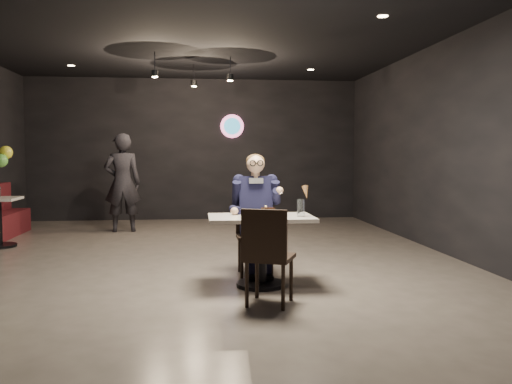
{
  "coord_description": "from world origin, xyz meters",
  "views": [
    {
      "loc": [
        0.05,
        -7.2,
        1.4
      ],
      "look_at": [
        0.73,
        -0.96,
        0.96
      ],
      "focal_mm": 38.0,
      "sensor_mm": 36.0,
      "label": 1
    }
  ],
  "objects": [
    {
      "name": "pendant_lights",
      "position": [
        0.0,
        2.0,
        2.88
      ],
      "size": [
        1.4,
        1.2,
        0.36
      ],
      "primitive_type": "cube",
      "color": "black",
      "rests_on": "floor"
    },
    {
      "name": "floor",
      "position": [
        0.0,
        0.0,
        0.0
      ],
      "size": [
        9.0,
        9.0,
        0.0
      ],
      "primitive_type": "plane",
      "color": "#6D635B",
      "rests_on": "ground"
    },
    {
      "name": "mint_leaf",
      "position": [
        0.76,
        -1.67,
        0.84
      ],
      "size": [
        0.07,
        0.04,
        0.01
      ],
      "primitive_type": "ellipsoid",
      "color": "#2A802C",
      "rests_on": "cake_slice"
    },
    {
      "name": "cake_slice",
      "position": [
        0.78,
        -1.67,
        0.8
      ],
      "size": [
        0.14,
        0.13,
        0.08
      ],
      "primitive_type": "cube",
      "rotation": [
        0.0,
        0.0,
        0.35
      ],
      "color": "black",
      "rests_on": "dessert_plate"
    },
    {
      "name": "sundae_glass",
      "position": [
        1.13,
        -1.63,
        0.84
      ],
      "size": [
        0.08,
        0.08,
        0.18
      ],
      "primitive_type": "cylinder",
      "color": "silver",
      "rests_on": "main_table"
    },
    {
      "name": "seated_man",
      "position": [
        0.71,
        -1.01,
        0.72
      ],
      "size": [
        0.6,
        0.8,
        1.44
      ],
      "primitive_type": "cube",
      "color": "black",
      "rests_on": "floor"
    },
    {
      "name": "wafer_cone",
      "position": [
        1.18,
        -1.64,
        1.0
      ],
      "size": [
        0.08,
        0.08,
        0.14
      ],
      "primitive_type": "cone",
      "rotation": [
        0.0,
        0.0,
        0.26
      ],
      "color": "#B87C4B",
      "rests_on": "sundae_glass"
    },
    {
      "name": "main_table",
      "position": [
        0.71,
        -1.56,
        0.38
      ],
      "size": [
        1.1,
        0.7,
        0.75
      ],
      "primitive_type": "cube",
      "color": "silver",
      "rests_on": "floor"
    },
    {
      "name": "booth_bench",
      "position": [
        -3.25,
        2.28,
        0.44
      ],
      "size": [
        0.44,
        1.78,
        0.89
      ],
      "primitive_type": "cube",
      "color": "#410E13",
      "rests_on": "floor"
    },
    {
      "name": "chair_near",
      "position": [
        0.71,
        -2.26,
        0.46
      ],
      "size": [
        0.56,
        0.58,
        0.92
      ],
      "primitive_type": "cube",
      "rotation": [
        0.0,
        0.0,
        -0.38
      ],
      "color": "black",
      "rests_on": "floor"
    },
    {
      "name": "dessert_plate",
      "position": [
        0.79,
        -1.62,
        0.76
      ],
      "size": [
        0.24,
        0.24,
        0.01
      ],
      "primitive_type": "cylinder",
      "color": "white",
      "rests_on": "main_table"
    },
    {
      "name": "wall_sign",
      "position": [
        0.8,
        4.47,
        2.0
      ],
      "size": [
        0.5,
        0.06,
        0.5
      ],
      "primitive_type": null,
      "color": "pink",
      "rests_on": "floor"
    },
    {
      "name": "chair_far",
      "position": [
        0.71,
        -1.01,
        0.46
      ],
      "size": [
        0.42,
        0.46,
        0.92
      ],
      "primitive_type": "cube",
      "color": "black",
      "rests_on": "floor"
    },
    {
      "name": "passerby",
      "position": [
        -1.29,
        2.75,
        0.89
      ],
      "size": [
        0.69,
        0.49,
        1.78
      ],
      "primitive_type": "imported",
      "rotation": [
        0.0,
        0.0,
        3.25
      ],
      "color": "black",
      "rests_on": "floor"
    }
  ]
}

